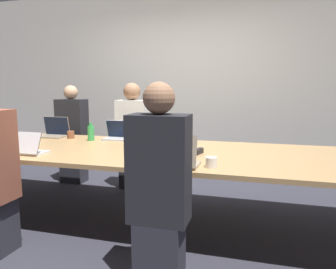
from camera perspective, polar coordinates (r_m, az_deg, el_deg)
name	(u,v)px	position (r m, az deg, el deg)	size (l,w,h in m)	color
ground_plane	(147,219)	(3.49, -3.76, -14.49)	(24.00, 24.00, 0.00)	#2D2D38
curtain_wall	(187,83)	(5.05, 3.40, 8.88)	(12.00, 0.06, 2.80)	beige
conference_table	(146,154)	(3.29, -3.88, -3.44)	(4.46, 1.44, 0.73)	tan
laptop_far_midleft	(119,134)	(3.95, -8.54, 0.11)	(0.34, 0.22, 0.23)	#B7B7BC
person_far_midleft	(133,137)	(4.37, -6.18, -0.50)	(0.40, 0.24, 1.40)	#2D2D38
bottle_far_midleft	(91,133)	(3.93, -13.29, 0.28)	(0.08, 0.08, 0.21)	green
laptop_near_left	(26,148)	(3.34, -23.55, -2.10)	(0.35, 0.22, 0.21)	silver
bottle_near_left	(14,140)	(3.64, -25.22, -0.85)	(0.07, 0.07, 0.22)	green
laptop_near_midright	(175,157)	(2.58, 1.22, -4.02)	(0.36, 0.26, 0.26)	gray
person_near_midright	(159,189)	(2.23, -1.53, -9.49)	(0.40, 0.24, 1.39)	#2D2D38
cup_near_midright	(211,162)	(2.59, 7.56, -4.82)	(0.09, 0.09, 0.08)	white
bottle_near_midright	(149,148)	(2.81, -3.26, -2.42)	(0.07, 0.07, 0.24)	green
laptop_far_left	(55,131)	(4.35, -19.13, 0.57)	(0.34, 0.24, 0.25)	gray
person_far_left	(73,136)	(4.81, -16.27, -0.26)	(0.40, 0.24, 1.37)	#2D2D38
cup_far_left	(71,135)	(4.16, -16.58, -0.04)	(0.09, 0.09, 0.09)	brown
stapler	(198,151)	(3.09, 5.33, -2.93)	(0.08, 0.16, 0.05)	black
notebook	(159,151)	(3.15, -1.54, -2.95)	(0.23, 0.18, 0.02)	#2D4C8C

